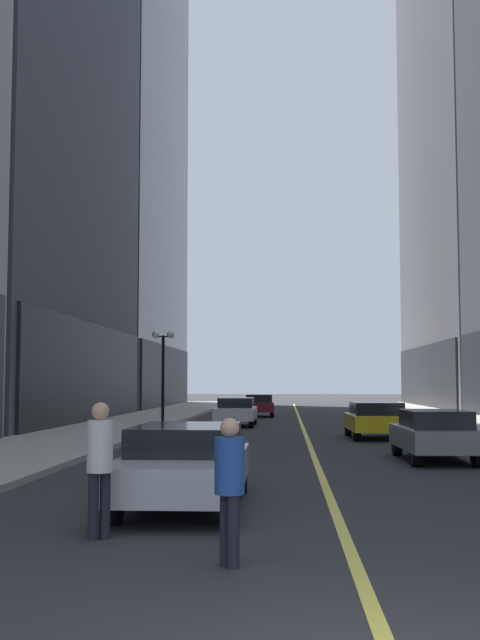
{
  "coord_description": "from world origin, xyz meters",
  "views": [
    {
      "loc": [
        -0.77,
        -5.16,
        2.04
      ],
      "look_at": [
        -3.12,
        36.02,
        5.27
      ],
      "focal_mm": 44.7,
      "sensor_mm": 36.0,
      "label": 1
    }
  ],
  "objects_px": {
    "car_silver": "(186,462)",
    "pedestrian_in_blue_hoodie": "(230,480)",
    "car_white": "(236,411)",
    "car_grey": "(435,433)",
    "pedestrian_in_white_shirt": "(100,459)",
    "street_lamp_left_far": "(163,356)",
    "car_yellow": "(376,419)",
    "car_maroon": "(259,404)"
  },
  "relations": [
    {
      "from": "car_yellow",
      "to": "car_maroon",
      "type": "bearing_deg",
      "value": 104.71
    },
    {
      "from": "car_silver",
      "to": "car_grey",
      "type": "relative_size",
      "value": 1.15
    },
    {
      "from": "pedestrian_in_white_shirt",
      "to": "car_silver",
      "type": "bearing_deg",
      "value": 74.07
    },
    {
      "from": "pedestrian_in_white_shirt",
      "to": "street_lamp_left_far",
      "type": "distance_m",
      "value": 26.25
    },
    {
      "from": "car_grey",
      "to": "pedestrian_in_white_shirt",
      "type": "distance_m",
      "value": 12.35
    },
    {
      "from": "car_maroon",
      "to": "car_yellow",
      "type": "bearing_deg",
      "value": -75.29
    },
    {
      "from": "car_white",
      "to": "pedestrian_in_white_shirt",
      "type": "bearing_deg",
      "value": -90.28
    },
    {
      "from": "car_silver",
      "to": "car_yellow",
      "type": "bearing_deg",
      "value": 73.06
    },
    {
      "from": "car_white",
      "to": "pedestrian_in_white_shirt",
      "type": "xyz_separation_m",
      "value": [
        -0.13,
        -26.88,
        0.32
      ]
    },
    {
      "from": "car_silver",
      "to": "car_white",
      "type": "xyz_separation_m",
      "value": [
        -0.66,
        24.13,
        -0.0
      ]
    },
    {
      "from": "pedestrian_in_blue_hoodie",
      "to": "street_lamp_left_far",
      "type": "height_order",
      "value": "street_lamp_left_far"
    },
    {
      "from": "car_grey",
      "to": "car_yellow",
      "type": "height_order",
      "value": "same"
    },
    {
      "from": "car_silver",
      "to": "car_maroon",
      "type": "xyz_separation_m",
      "value": [
        0.07,
        34.64,
        -0.0
      ]
    },
    {
      "from": "car_silver",
      "to": "pedestrian_in_blue_hoodie",
      "type": "bearing_deg",
      "value": -76.35
    },
    {
      "from": "car_maroon",
      "to": "street_lamp_left_far",
      "type": "bearing_deg",
      "value": -109.5
    },
    {
      "from": "car_maroon",
      "to": "street_lamp_left_far",
      "type": "relative_size",
      "value": 0.94
    },
    {
      "from": "car_white",
      "to": "street_lamp_left_far",
      "type": "distance_m",
      "value": 4.28
    },
    {
      "from": "car_yellow",
      "to": "car_maroon",
      "type": "relative_size",
      "value": 0.98
    },
    {
      "from": "car_grey",
      "to": "car_yellow",
      "type": "xyz_separation_m",
      "value": [
        -0.59,
        8.29,
        0.0
      ]
    },
    {
      "from": "car_yellow",
      "to": "car_grey",
      "type": "bearing_deg",
      "value": -85.96
    },
    {
      "from": "car_silver",
      "to": "car_grey",
      "type": "xyz_separation_m",
      "value": [
        5.51,
        7.87,
        -0.01
      ]
    },
    {
      "from": "car_grey",
      "to": "car_maroon",
      "type": "height_order",
      "value": "same"
    },
    {
      "from": "car_yellow",
      "to": "pedestrian_in_blue_hoodie",
      "type": "distance_m",
      "value": 20.74
    },
    {
      "from": "street_lamp_left_far",
      "to": "car_silver",
      "type": "bearing_deg",
      "value": -80.28
    },
    {
      "from": "street_lamp_left_far",
      "to": "car_grey",
      "type": "bearing_deg",
      "value": -58.28
    },
    {
      "from": "car_maroon",
      "to": "pedestrian_in_blue_hoodie",
      "type": "bearing_deg",
      "value": -88.59
    },
    {
      "from": "car_yellow",
      "to": "pedestrian_in_white_shirt",
      "type": "distance_m",
      "value": 19.76
    },
    {
      "from": "car_silver",
      "to": "car_white",
      "type": "height_order",
      "value": "same"
    },
    {
      "from": "car_silver",
      "to": "pedestrian_in_white_shirt",
      "type": "relative_size",
      "value": 2.67
    },
    {
      "from": "car_yellow",
      "to": "street_lamp_left_far",
      "type": "distance_m",
      "value": 11.63
    },
    {
      "from": "car_silver",
      "to": "pedestrian_in_blue_hoodie",
      "type": "relative_size",
      "value": 2.89
    },
    {
      "from": "car_silver",
      "to": "car_grey",
      "type": "height_order",
      "value": "same"
    },
    {
      "from": "car_white",
      "to": "car_maroon",
      "type": "distance_m",
      "value": 10.53
    },
    {
      "from": "car_grey",
      "to": "pedestrian_in_white_shirt",
      "type": "relative_size",
      "value": 2.32
    },
    {
      "from": "car_grey",
      "to": "pedestrian_in_blue_hoodie",
      "type": "xyz_separation_m",
      "value": [
        -4.48,
        -12.09,
        0.23
      ]
    },
    {
      "from": "car_silver",
      "to": "car_grey",
      "type": "bearing_deg",
      "value": 55.03
    },
    {
      "from": "car_silver",
      "to": "pedestrian_in_blue_hoodie",
      "type": "xyz_separation_m",
      "value": [
        1.02,
        -4.21,
        0.23
      ]
    },
    {
      "from": "pedestrian_in_blue_hoodie",
      "to": "street_lamp_left_far",
      "type": "xyz_separation_m",
      "value": [
        -5.0,
        27.43,
        2.31
      ]
    },
    {
      "from": "car_yellow",
      "to": "pedestrian_in_white_shirt",
      "type": "bearing_deg",
      "value": -106.79
    },
    {
      "from": "car_grey",
      "to": "car_white",
      "type": "height_order",
      "value": "same"
    },
    {
      "from": "car_grey",
      "to": "street_lamp_left_far",
      "type": "bearing_deg",
      "value": 121.72
    },
    {
      "from": "pedestrian_in_white_shirt",
      "to": "car_yellow",
      "type": "bearing_deg",
      "value": 73.21
    }
  ]
}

